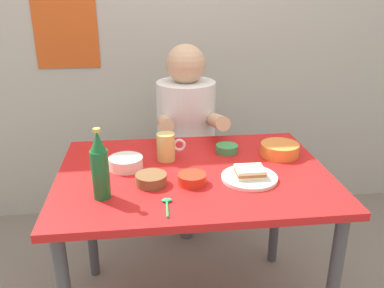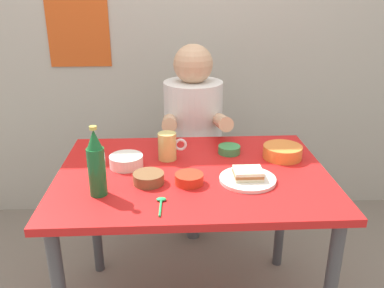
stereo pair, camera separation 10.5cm
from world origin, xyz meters
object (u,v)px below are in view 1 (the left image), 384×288
object	(u,v)px
person_seated	(186,119)
beer_mug	(167,147)
sandwich	(250,172)
dining_table	(193,191)
beer_bottle	(100,167)
plate_orange	(249,178)
dip_bowl_green	(227,148)
stool	(186,186)

from	to	relation	value
person_seated	beer_mug	world-z (taller)	person_seated
sandwich	beer_mug	world-z (taller)	beer_mug
beer_mug	sandwich	bearing A→B (deg)	-36.77
dining_table	beer_bottle	distance (m)	0.45
beer_bottle	plate_orange	bearing A→B (deg)	7.97
dining_table	person_seated	size ratio (longest dim) A/B	1.53
beer_mug	dip_bowl_green	size ratio (longest dim) A/B	1.26
stool	person_seated	xyz separation A→B (m)	(0.00, -0.01, 0.42)
dining_table	dip_bowl_green	xyz separation A→B (m)	(0.18, 0.18, 0.11)
plate_orange	beer_bottle	bearing A→B (deg)	-172.03
plate_orange	beer_mug	xyz separation A→B (m)	(-0.31, 0.23, 0.05)
person_seated	beer_bottle	xyz separation A→B (m)	(-0.39, -0.80, 0.09)
beer_mug	person_seated	bearing A→B (deg)	74.28
person_seated	stool	bearing A→B (deg)	90.00
dining_table	sandwich	distance (m)	0.26
person_seated	beer_bottle	bearing A→B (deg)	-115.94
person_seated	dip_bowl_green	world-z (taller)	person_seated
sandwich	dip_bowl_green	bearing A→B (deg)	96.71
plate_orange	dip_bowl_green	xyz separation A→B (m)	(-0.03, 0.28, 0.01)
person_seated	sandwich	distance (m)	0.74
beer_bottle	dining_table	bearing A→B (deg)	26.98
person_seated	beer_mug	bearing A→B (deg)	-105.72
stool	dip_bowl_green	world-z (taller)	dip_bowl_green
stool	person_seated	size ratio (longest dim) A/B	0.63
person_seated	beer_bottle	world-z (taller)	person_seated
dining_table	stool	world-z (taller)	dining_table
dining_table	beer_mug	bearing A→B (deg)	127.60
plate_orange	beer_bottle	world-z (taller)	beer_bottle
beer_mug	beer_bottle	xyz separation A→B (m)	(-0.25, -0.31, 0.06)
sandwich	dip_bowl_green	world-z (taller)	sandwich
plate_orange	sandwich	size ratio (longest dim) A/B	2.00
plate_orange	dining_table	bearing A→B (deg)	154.32
beer_bottle	dip_bowl_green	distance (m)	0.65
stool	plate_orange	distance (m)	0.85
dining_table	sandwich	xyz separation A→B (m)	(0.21, -0.10, 0.13)
stool	plate_orange	xyz separation A→B (m)	(0.17, -0.73, 0.40)
plate_orange	beer_mug	size ratio (longest dim) A/B	1.75
dip_bowl_green	beer_bottle	bearing A→B (deg)	-145.54
person_seated	sandwich	world-z (taller)	person_seated
dip_bowl_green	dining_table	bearing A→B (deg)	-133.86
plate_orange	beer_mug	world-z (taller)	beer_mug
beer_bottle	beer_mug	bearing A→B (deg)	51.04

